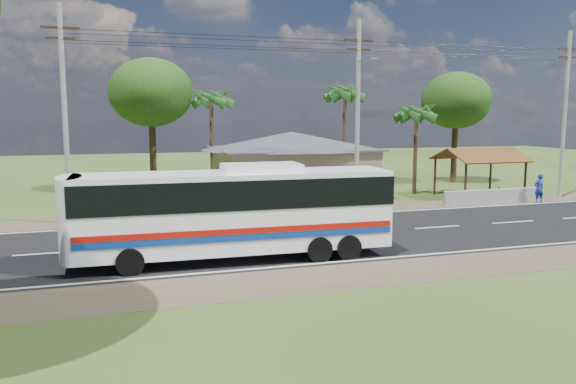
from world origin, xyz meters
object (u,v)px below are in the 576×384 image
object	(u,v)px
coach_bus	(236,206)
person	(539,188)
motorcycle	(490,194)
waiting_shed	(480,157)

from	to	relation	value
coach_bus	person	world-z (taller)	coach_bus
motorcycle	person	size ratio (longest dim) A/B	1.04
waiting_shed	motorcycle	size ratio (longest dim) A/B	2.67
motorcycle	person	distance (m)	3.00
coach_bus	motorcycle	size ratio (longest dim) A/B	6.17
coach_bus	motorcycle	xyz separation A→B (m)	(18.55, 9.36, -1.61)
motorcycle	person	world-z (taller)	person
waiting_shed	person	bearing A→B (deg)	-62.10
coach_bus	motorcycle	distance (m)	20.84
waiting_shed	person	world-z (taller)	waiting_shed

